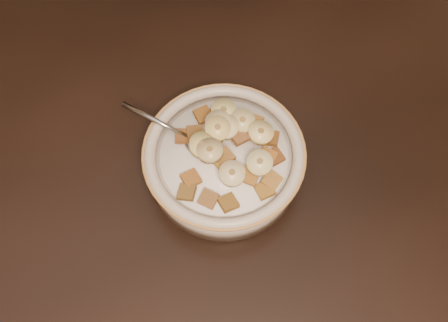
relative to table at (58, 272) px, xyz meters
name	(u,v)px	position (x,y,z in m)	size (l,w,h in m)	color
table	(58,272)	(0.00, 0.00, 0.00)	(1.40, 0.90, 0.04)	black
cereal_bowl	(224,163)	(0.24, 0.03, 0.04)	(0.19, 0.19, 0.05)	#BFAC98
milk	(224,155)	(0.24, 0.03, 0.07)	(0.16, 0.16, 0.00)	white
spoon	(202,144)	(0.22, 0.05, 0.07)	(0.03, 0.05, 0.01)	#AFB2B6
cereal_square_0	(195,132)	(0.22, 0.07, 0.08)	(0.02, 0.02, 0.01)	brown
cereal_square_1	(254,122)	(0.29, 0.05, 0.07)	(0.02, 0.02, 0.01)	brown
cereal_square_2	(223,113)	(0.26, 0.08, 0.07)	(0.02, 0.02, 0.01)	brown
cereal_square_3	(237,121)	(0.27, 0.07, 0.07)	(0.02, 0.02, 0.01)	brown
cereal_square_4	(214,139)	(0.23, 0.04, 0.09)	(0.02, 0.02, 0.01)	olive
cereal_square_5	(253,126)	(0.29, 0.05, 0.08)	(0.02, 0.02, 0.01)	brown
cereal_square_6	(224,157)	(0.24, 0.02, 0.09)	(0.02, 0.02, 0.01)	brown
cereal_square_7	(272,180)	(0.28, -0.03, 0.07)	(0.02, 0.02, 0.01)	olive
cereal_square_8	(239,136)	(0.26, 0.04, 0.09)	(0.02, 0.02, 0.01)	#975E32
cereal_square_9	(211,139)	(0.23, 0.05, 0.09)	(0.02, 0.02, 0.01)	olive
cereal_square_10	(265,190)	(0.26, -0.03, 0.07)	(0.02, 0.02, 0.01)	olive
cereal_square_11	(267,156)	(0.29, 0.00, 0.08)	(0.02, 0.02, 0.01)	#926121
cereal_square_12	(187,192)	(0.18, 0.00, 0.07)	(0.02, 0.02, 0.01)	brown
cereal_square_13	(208,199)	(0.20, -0.02, 0.07)	(0.02, 0.02, 0.01)	brown
cereal_square_14	(228,203)	(0.22, -0.03, 0.07)	(0.02, 0.02, 0.01)	olive
cereal_square_15	(213,118)	(0.25, 0.08, 0.07)	(0.02, 0.02, 0.01)	brown
cereal_square_16	(191,179)	(0.19, 0.02, 0.07)	(0.02, 0.02, 0.01)	#984E1C
cereal_square_17	(274,157)	(0.29, 0.00, 0.07)	(0.02, 0.02, 0.01)	brown
cereal_square_18	(220,158)	(0.23, 0.02, 0.09)	(0.02, 0.02, 0.01)	brown
cereal_square_19	(270,138)	(0.30, 0.03, 0.07)	(0.02, 0.02, 0.01)	brown
cereal_square_20	(203,115)	(0.24, 0.09, 0.07)	(0.02, 0.02, 0.01)	brown
cereal_square_21	(183,136)	(0.20, 0.07, 0.07)	(0.02, 0.02, 0.01)	brown
cereal_square_22	(250,176)	(0.25, -0.01, 0.08)	(0.02, 0.02, 0.01)	#9B672E
banana_slice_0	(202,144)	(0.22, 0.04, 0.09)	(0.03, 0.03, 0.01)	#FEE59B
banana_slice_1	(261,133)	(0.29, 0.03, 0.09)	(0.03, 0.03, 0.01)	#F2D483
banana_slice_2	(260,163)	(0.27, -0.01, 0.09)	(0.03, 0.03, 0.01)	#F0E096
banana_slice_3	(242,121)	(0.28, 0.05, 0.09)	(0.03, 0.03, 0.01)	#CEB67B
banana_slice_4	(224,111)	(0.26, 0.08, 0.09)	(0.03, 0.03, 0.01)	#D4C373
banana_slice_5	(202,146)	(0.22, 0.04, 0.10)	(0.03, 0.03, 0.01)	#F4DC77
banana_slice_6	(232,174)	(0.23, 0.00, 0.09)	(0.03, 0.03, 0.01)	#FDE8A8
banana_slice_7	(218,123)	(0.25, 0.06, 0.09)	(0.03, 0.03, 0.01)	beige
banana_slice_8	(210,151)	(0.22, 0.03, 0.10)	(0.03, 0.03, 0.01)	tan
banana_slice_9	(226,127)	(0.25, 0.05, 0.09)	(0.03, 0.03, 0.01)	#F8DD90
banana_slice_10	(218,129)	(0.24, 0.05, 0.10)	(0.03, 0.03, 0.01)	#E4C473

